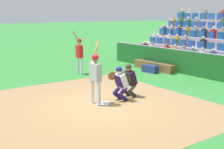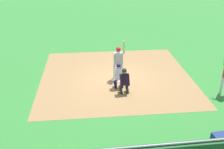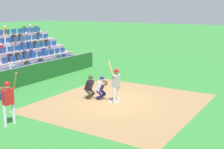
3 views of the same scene
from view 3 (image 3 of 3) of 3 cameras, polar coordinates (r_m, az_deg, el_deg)
name	(u,v)px [view 3 (image 3 of 3)]	position (r m, az deg, el deg)	size (l,w,h in m)	color
ground_plane	(113,101)	(15.75, 0.17, -5.13)	(160.00, 160.00, 0.00)	#338135
infield_dirt_patch	(121,103)	(15.51, 1.76, -5.39)	(8.13, 7.60, 0.01)	#9C764B
home_plate_marker	(113,101)	(15.74, 0.17, -5.07)	(0.44, 0.44, 0.02)	white
batter_at_plate	(116,82)	(15.23, 0.78, -1.34)	(0.60, 0.48, 2.25)	silver
catcher_crouching	(101,86)	(15.93, -2.05, -2.24)	(0.47, 0.72, 1.29)	#201455
home_plate_umpire	(90,86)	(16.12, -4.22, -2.13)	(0.49, 0.49, 1.30)	#292B20
dugout_wall	(24,76)	(19.60, -16.40, -0.30)	(14.84, 0.24, 1.26)	#1B5522
on_deck_batter	(8,98)	(13.02, -19.07, -4.20)	(0.60, 0.59, 2.27)	silver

